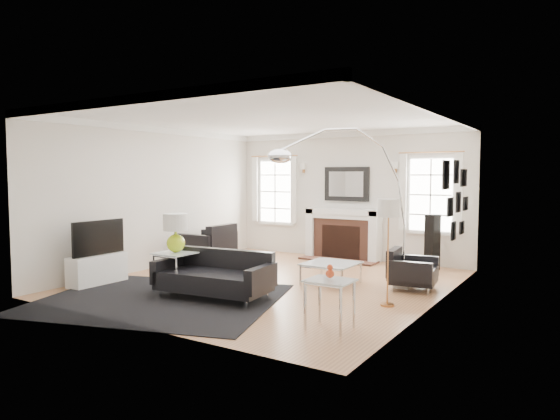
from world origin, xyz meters
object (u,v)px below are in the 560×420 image
Objects in this scene: fireplace at (343,235)px; gourd_lamp at (176,230)px; arc_floor_lamp at (344,199)px; armchair_right at (410,271)px; sofa at (216,277)px; armchair_left at (209,245)px; coffee_table at (331,265)px.

gourd_lamp is (-0.93, -4.18, 0.44)m from fireplace.
arc_floor_lamp reaches higher than gourd_lamp.
armchair_right is at bearing 29.22° from arc_floor_lamp.
sofa is 0.68× the size of arc_floor_lamp.
fireplace is 2.91m from armchair_left.
sofa is at bearing -47.77° from armchair_left.
sofa is 1.74× the size of armchair_left.
armchair_left is 3.55m from arc_floor_lamp.
arc_floor_lamp reaches higher than coffee_table.
armchair_left is 4.28m from armchair_right.
arc_floor_lamp is (-0.94, -0.53, 1.16)m from armchair_right.
gourd_lamp is (-3.08, -2.14, 0.68)m from armchair_right.
sofa is at bearing 4.17° from gourd_lamp.
armchair_left is 1.73× the size of gourd_lamp.
sofa reaches higher than armchair_right.
armchair_left is at bearing 171.93° from coffee_table.
gourd_lamp is at bearing -136.07° from coffee_table.
gourd_lamp reaches higher than coffee_table.
coffee_table is (3.04, -0.43, -0.04)m from armchair_left.
fireplace is at bearing 115.14° from arc_floor_lamp.
gourd_lamp is at bearing -145.22° from armchair_right.
arc_floor_lamp is at bearing -10.13° from armchair_left.
fireplace is 2.04× the size of coffee_table.
sofa is 3.01× the size of gourd_lamp.
armchair_right is 1.05× the size of coffee_table.
fireplace is 2.77× the size of gourd_lamp.
arc_floor_lamp is at bearing -150.78° from armchair_right.
fireplace reaches higher than armchair_right.
sofa is 1.01m from gourd_lamp.
armchair_right is at bearing -43.52° from fireplace.
armchair_left reaches higher than armchair_right.
arc_floor_lamp reaches higher than sofa.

